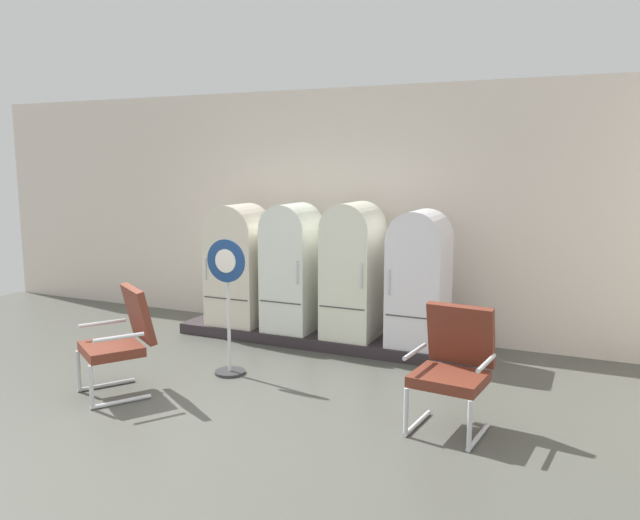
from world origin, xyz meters
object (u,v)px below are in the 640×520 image
(refrigerator_2, at_px, (353,266))
(armchair_left, at_px, (122,336))
(refrigerator_1, at_px, (292,263))
(sign_stand, at_px, (228,310))
(refrigerator_3, at_px, (419,274))
(refrigerator_0, at_px, (238,261))
(armchair_right, at_px, (453,362))

(refrigerator_2, distance_m, armchair_left, 2.78)
(refrigerator_1, distance_m, armchair_left, 2.44)
(refrigerator_1, bearing_deg, sign_stand, -90.60)
(refrigerator_2, distance_m, refrigerator_3, 0.82)
(refrigerator_2, relative_size, sign_stand, 1.12)
(refrigerator_1, xyz_separation_m, armchair_left, (-0.64, -2.32, -0.40))
(refrigerator_0, relative_size, refrigerator_1, 0.98)
(armchair_left, bearing_deg, sign_stand, 54.90)
(refrigerator_2, relative_size, armchair_left, 1.56)
(refrigerator_0, height_order, refrigerator_2, refrigerator_2)
(armchair_left, relative_size, sign_stand, 0.72)
(refrigerator_3, bearing_deg, armchair_right, -66.10)
(refrigerator_0, height_order, refrigerator_1, refrigerator_1)
(refrigerator_0, distance_m, armchair_right, 3.69)
(refrigerator_3, xyz_separation_m, sign_stand, (-1.63, -1.43, -0.27))
(refrigerator_0, distance_m, refrigerator_3, 2.38)
(armchair_right, bearing_deg, refrigerator_0, 150.31)
(refrigerator_3, xyz_separation_m, armchair_left, (-2.25, -2.32, -0.39))
(refrigerator_1, xyz_separation_m, armchair_right, (2.42, -1.82, -0.40))
(armchair_left, xyz_separation_m, sign_stand, (0.62, 0.89, 0.12))
(refrigerator_2, xyz_separation_m, refrigerator_3, (0.81, -0.03, -0.04))
(refrigerator_1, bearing_deg, refrigerator_2, 1.48)
(refrigerator_3, bearing_deg, refrigerator_1, 179.79)
(refrigerator_3, bearing_deg, sign_stand, -138.70)
(armchair_left, bearing_deg, refrigerator_3, 45.82)
(refrigerator_3, xyz_separation_m, armchair_right, (0.80, -1.81, -0.39))
(refrigerator_2, bearing_deg, armchair_left, -121.53)
(refrigerator_2, xyz_separation_m, armchair_left, (-1.44, -2.34, -0.42))
(refrigerator_1, distance_m, sign_stand, 1.47)
(refrigerator_1, distance_m, refrigerator_3, 1.61)
(refrigerator_1, bearing_deg, refrigerator_0, -179.88)
(refrigerator_1, distance_m, refrigerator_2, 0.80)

